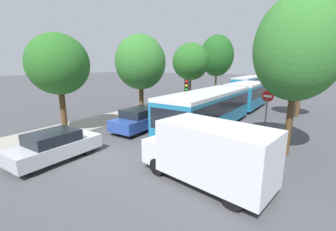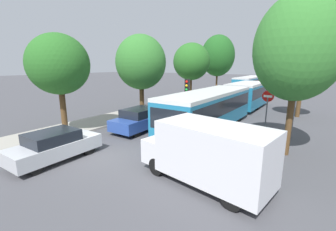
{
  "view_description": "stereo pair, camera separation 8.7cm",
  "coord_description": "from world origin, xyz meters",
  "px_view_note": "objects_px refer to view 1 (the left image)",
  "views": [
    {
      "loc": [
        8.0,
        -6.71,
        4.37
      ],
      "look_at": [
        0.2,
        4.96,
        1.2
      ],
      "focal_mm": 24.0,
      "sensor_mm": 36.0,
      "label": 1
    },
    {
      "loc": [
        8.07,
        -6.66,
        4.37
      ],
      "look_at": [
        0.2,
        4.96,
        1.2
      ],
      "focal_mm": 24.0,
      "sensor_mm": 36.0,
      "label": 2
    }
  ],
  "objects_px": {
    "direction_sign_post": "(295,96)",
    "tree_left_far": "(190,63)",
    "articulated_bus": "(228,100)",
    "tree_left_distant": "(216,57)",
    "tree_left_mid": "(140,62)",
    "white_van": "(209,152)",
    "traffic_light": "(187,92)",
    "tree_right_near": "(298,51)",
    "queued_car_blue": "(141,119)",
    "queued_car_silver": "(55,146)",
    "tree_right_mid": "(303,71)",
    "city_bus_rear": "(249,83)",
    "tree_left_near": "(59,66)",
    "queued_car_navy": "(211,98)",
    "no_entry_sign": "(267,106)",
    "queued_car_graphite": "(180,107)"
  },
  "relations": [
    {
      "from": "city_bus_rear",
      "to": "tree_left_mid",
      "type": "distance_m",
      "value": 24.65
    },
    {
      "from": "tree_left_near",
      "to": "tree_left_mid",
      "type": "height_order",
      "value": "tree_left_mid"
    },
    {
      "from": "traffic_light",
      "to": "tree_left_mid",
      "type": "relative_size",
      "value": 0.49
    },
    {
      "from": "tree_right_near",
      "to": "tree_left_mid",
      "type": "bearing_deg",
      "value": 165.49
    },
    {
      "from": "articulated_bus",
      "to": "tree_right_mid",
      "type": "height_order",
      "value": "tree_right_mid"
    },
    {
      "from": "articulated_bus",
      "to": "tree_left_mid",
      "type": "bearing_deg",
      "value": -66.02
    },
    {
      "from": "tree_left_far",
      "to": "tree_right_mid",
      "type": "relative_size",
      "value": 1.28
    },
    {
      "from": "white_van",
      "to": "traffic_light",
      "type": "distance_m",
      "value": 8.23
    },
    {
      "from": "tree_left_far",
      "to": "tree_right_near",
      "type": "distance_m",
      "value": 18.0
    },
    {
      "from": "tree_left_mid",
      "to": "direction_sign_post",
      "type": "bearing_deg",
      "value": -0.36
    },
    {
      "from": "traffic_light",
      "to": "tree_right_mid",
      "type": "xyz_separation_m",
      "value": [
        6.5,
        7.93,
        1.35
      ]
    },
    {
      "from": "direction_sign_post",
      "to": "tree_left_far",
      "type": "distance_m",
      "value": 16.0
    },
    {
      "from": "articulated_bus",
      "to": "tree_right_mid",
      "type": "relative_size",
      "value": 3.22
    },
    {
      "from": "white_van",
      "to": "tree_right_near",
      "type": "bearing_deg",
      "value": -104.84
    },
    {
      "from": "direction_sign_post",
      "to": "tree_left_far",
      "type": "relative_size",
      "value": 0.51
    },
    {
      "from": "queued_car_silver",
      "to": "white_van",
      "type": "relative_size",
      "value": 0.77
    },
    {
      "from": "queued_car_blue",
      "to": "queued_car_graphite",
      "type": "height_order",
      "value": "queued_car_blue"
    },
    {
      "from": "tree_right_mid",
      "to": "city_bus_rear",
      "type": "bearing_deg",
      "value": 116.39
    },
    {
      "from": "queued_car_graphite",
      "to": "tree_left_near",
      "type": "distance_m",
      "value": 10.35
    },
    {
      "from": "articulated_bus",
      "to": "queued_car_silver",
      "type": "height_order",
      "value": "articulated_bus"
    },
    {
      "from": "no_entry_sign",
      "to": "traffic_light",
      "type": "bearing_deg",
      "value": -78.51
    },
    {
      "from": "no_entry_sign",
      "to": "tree_left_near",
      "type": "bearing_deg",
      "value": -56.12
    },
    {
      "from": "direction_sign_post",
      "to": "queued_car_blue",
      "type": "bearing_deg",
      "value": 17.57
    },
    {
      "from": "city_bus_rear",
      "to": "direction_sign_post",
      "type": "relative_size",
      "value": 3.16
    },
    {
      "from": "queued_car_navy",
      "to": "queued_car_blue",
      "type": "bearing_deg",
      "value": 179.41
    },
    {
      "from": "queued_car_silver",
      "to": "tree_left_mid",
      "type": "bearing_deg",
      "value": 16.98
    },
    {
      "from": "tree_left_distant",
      "to": "tree_left_mid",
      "type": "bearing_deg",
      "value": -87.67
    },
    {
      "from": "queued_car_navy",
      "to": "no_entry_sign",
      "type": "xyz_separation_m",
      "value": [
        7.23,
        -8.33,
        1.1
      ]
    },
    {
      "from": "tree_left_mid",
      "to": "tree_right_near",
      "type": "distance_m",
      "value": 12.38
    },
    {
      "from": "articulated_bus",
      "to": "tree_left_distant",
      "type": "height_order",
      "value": "tree_left_distant"
    },
    {
      "from": "tree_left_near",
      "to": "tree_right_mid",
      "type": "bearing_deg",
      "value": 49.51
    },
    {
      "from": "city_bus_rear",
      "to": "tree_right_near",
      "type": "bearing_deg",
      "value": -161.93
    },
    {
      "from": "white_van",
      "to": "articulated_bus",
      "type": "bearing_deg",
      "value": -65.06
    },
    {
      "from": "queued_car_blue",
      "to": "tree_left_mid",
      "type": "xyz_separation_m",
      "value": [
        -3.14,
        3.81,
        3.8
      ]
    },
    {
      "from": "tree_left_mid",
      "to": "queued_car_navy",
      "type": "bearing_deg",
      "value": 69.04
    },
    {
      "from": "no_entry_sign",
      "to": "queued_car_blue",
      "type": "bearing_deg",
      "value": -62.95
    },
    {
      "from": "queued_car_navy",
      "to": "tree_right_near",
      "type": "xyz_separation_m",
      "value": [
        8.83,
        -11.33,
        4.22
      ]
    },
    {
      "from": "tree_right_near",
      "to": "tree_left_far",
      "type": "bearing_deg",
      "value": 133.8
    },
    {
      "from": "city_bus_rear",
      "to": "tree_left_distant",
      "type": "relative_size",
      "value": 1.28
    },
    {
      "from": "tree_left_near",
      "to": "no_entry_sign",
      "type": "bearing_deg",
      "value": 33.88
    },
    {
      "from": "tree_left_far",
      "to": "tree_right_near",
      "type": "xyz_separation_m",
      "value": [
        12.45,
        -12.99,
        0.35
      ]
    },
    {
      "from": "queued_car_graphite",
      "to": "queued_car_blue",
      "type": "bearing_deg",
      "value": -177.94
    },
    {
      "from": "city_bus_rear",
      "to": "direction_sign_post",
      "type": "height_order",
      "value": "direction_sign_post"
    },
    {
      "from": "no_entry_sign",
      "to": "tree_left_near",
      "type": "height_order",
      "value": "tree_left_near"
    },
    {
      "from": "city_bus_rear",
      "to": "tree_right_mid",
      "type": "xyz_separation_m",
      "value": [
        8.67,
        -17.48,
        2.44
      ]
    },
    {
      "from": "tree_left_near",
      "to": "tree_left_mid",
      "type": "distance_m",
      "value": 7.26
    },
    {
      "from": "white_van",
      "to": "traffic_light",
      "type": "relative_size",
      "value": 1.54
    },
    {
      "from": "tree_left_far",
      "to": "queued_car_navy",
      "type": "bearing_deg",
      "value": -24.54
    },
    {
      "from": "white_van",
      "to": "tree_left_far",
      "type": "height_order",
      "value": "tree_left_far"
    },
    {
      "from": "queued_car_graphite",
      "to": "white_van",
      "type": "bearing_deg",
      "value": -144.8
    }
  ]
}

